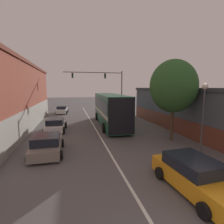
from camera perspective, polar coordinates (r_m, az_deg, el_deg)
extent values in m
cube|color=silver|center=(18.05, -5.01, -6.17)|extent=(0.14, 42.52, 0.01)
cube|color=#9E998E|center=(20.76, -24.40, -1.56)|extent=(0.24, 22.76, 2.45)
cube|color=#4C515B|center=(19.42, 29.44, 0.40)|extent=(6.34, 23.09, 4.38)
cube|color=brown|center=(17.70, 21.63, -4.45)|extent=(0.24, 22.63, 1.53)
cube|color=#393D44|center=(19.29, 29.85, 6.42)|extent=(6.59, 23.32, 0.30)
cube|color=#145133|center=(20.61, -0.64, 1.04)|extent=(2.85, 11.40, 3.38)
cube|color=black|center=(20.55, -0.64, 2.72)|extent=(2.89, 11.17, 1.08)
cube|color=beige|center=(20.65, -0.64, 0.29)|extent=(2.88, 11.29, 0.34)
cube|color=black|center=(15.15, 3.16, -1.48)|extent=(2.37, 0.15, 3.25)
cylinder|color=black|center=(24.08, -5.02, -1.40)|extent=(0.34, 1.01, 1.00)
cylinder|color=black|center=(24.45, 0.75, -1.22)|extent=(0.34, 1.01, 1.00)
cylinder|color=black|center=(17.25, -2.61, -5.12)|extent=(0.34, 1.01, 1.00)
cylinder|color=black|center=(17.76, 5.34, -4.76)|extent=(0.34, 1.01, 1.00)
cube|color=orange|center=(8.72, 25.98, -19.32)|extent=(2.05, 4.52, 0.72)
cube|color=black|center=(8.64, 25.01, -15.01)|extent=(1.78, 2.39, 0.51)
cylinder|color=black|center=(9.27, 15.36, -18.67)|extent=(0.25, 0.59, 0.58)
cylinder|color=black|center=(10.29, 24.52, -16.33)|extent=(0.25, 0.59, 0.58)
cylinder|color=black|center=(7.42, 27.91, -26.65)|extent=(0.25, 0.59, 0.58)
cube|color=silver|center=(18.77, -17.89, -4.54)|extent=(1.88, 3.89, 0.56)
cube|color=black|center=(18.47, -18.04, -2.95)|extent=(1.66, 2.06, 0.57)
cylinder|color=black|center=(20.08, -19.95, -4.22)|extent=(0.25, 0.67, 0.66)
cylinder|color=black|center=(19.85, -14.90, -4.14)|extent=(0.25, 0.67, 0.66)
cylinder|color=black|center=(17.80, -21.20, -5.80)|extent=(0.25, 0.67, 0.66)
cylinder|color=black|center=(17.55, -15.50, -5.74)|extent=(0.25, 0.67, 0.66)
cube|color=slate|center=(12.72, -20.46, -10.59)|extent=(1.87, 3.95, 0.62)
cube|color=black|center=(12.36, -20.69, -8.30)|extent=(1.70, 2.06, 0.55)
cylinder|color=black|center=(14.06, -23.73, -9.77)|extent=(0.23, 0.56, 0.56)
cylinder|color=black|center=(13.85, -15.94, -9.66)|extent=(0.23, 0.56, 0.56)
cylinder|color=black|center=(11.80, -25.75, -13.29)|extent=(0.23, 0.56, 0.56)
cylinder|color=black|center=(11.56, -16.34, -13.26)|extent=(0.23, 0.56, 0.56)
cube|color=silver|center=(31.47, -15.98, 0.50)|extent=(1.86, 4.02, 0.65)
cube|color=black|center=(31.22, -16.06, 1.49)|extent=(1.62, 2.13, 0.49)
cylinder|color=black|center=(32.80, -17.21, 0.40)|extent=(0.25, 0.59, 0.58)
cylinder|color=black|center=(32.62, -14.26, 0.47)|extent=(0.25, 0.59, 0.58)
cylinder|color=black|center=(30.41, -17.80, -0.20)|extent=(0.25, 0.59, 0.58)
cylinder|color=black|center=(30.22, -14.62, -0.12)|extent=(0.25, 0.59, 0.58)
cylinder|color=#514C47|center=(29.80, 3.18, 6.33)|extent=(0.18, 0.18, 7.12)
cylinder|color=#514C47|center=(28.93, -6.06, 12.71)|extent=(9.49, 0.12, 0.12)
cube|color=black|center=(29.18, -2.27, 11.68)|extent=(0.28, 0.24, 0.80)
sphere|color=black|center=(29.05, -2.21, 12.19)|extent=(0.18, 0.18, 0.18)
sphere|color=black|center=(29.03, -2.21, 11.70)|extent=(0.18, 0.18, 0.18)
sphere|color=green|center=(29.02, -2.21, 11.21)|extent=(0.18, 0.18, 0.18)
cube|color=black|center=(28.66, -12.79, 11.56)|extent=(0.28, 0.24, 0.80)
sphere|color=black|center=(28.53, -12.80, 12.08)|extent=(0.18, 0.18, 0.18)
sphere|color=black|center=(28.51, -12.79, 11.58)|extent=(0.18, 0.18, 0.18)
sphere|color=green|center=(28.50, -12.77, 11.09)|extent=(0.18, 0.18, 0.18)
cone|color=#47474C|center=(13.60, 26.89, -11.36)|extent=(0.26, 0.26, 0.20)
cylinder|color=#47474C|center=(13.09, 27.46, -2.76)|extent=(0.10, 0.10, 4.34)
sphere|color=#EFE5CC|center=(12.90, 28.12, 7.35)|extent=(0.39, 0.39, 0.39)
cylinder|color=#4C3823|center=(15.40, 18.93, -3.57)|extent=(0.25, 0.25, 2.87)
ellipsoid|color=#2D5B28|center=(15.11, 19.47, 7.98)|extent=(3.89, 3.50, 4.27)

